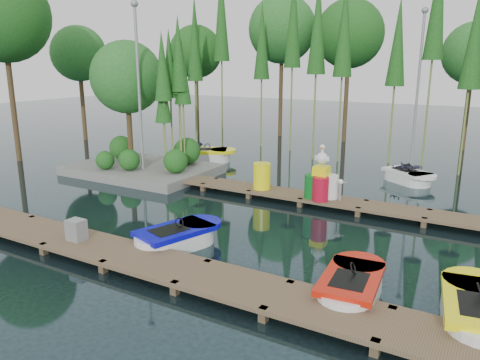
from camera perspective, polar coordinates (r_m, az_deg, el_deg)
The scene contains 16 objects.
ground_plane at distance 15.51m, azimuth -2.53°, elevation -4.11°, with size 90.00×90.00×0.00m, color #1D3137.
near_dock at distance 12.14m, azimuth -14.23°, elevation -8.75°, with size 18.00×1.50×0.50m.
far_dock at distance 17.07m, azimuth 4.84°, elevation -1.60°, with size 15.00×1.20×0.50m.
island at distance 21.26m, azimuth -12.31°, elevation 9.37°, with size 6.20×4.20×6.75m.
tree_screen at distance 25.08m, azimuth 6.92°, elevation 17.01°, with size 34.42×18.53×10.31m.
lamp_island at distance 20.08m, azimuth -12.29°, elevation 12.18°, with size 0.30×0.30×7.25m.
lamp_rear at distance 23.70m, azimuth 20.99°, elevation 11.86°, with size 0.30×0.30×7.25m.
boat_blue at distance 12.83m, azimuth -7.68°, elevation -7.03°, with size 1.91×2.84×0.88m.
boat_red at distance 10.42m, azimuth 13.39°, elevation -12.62°, with size 1.38×2.63×0.85m.
boat_yellow_near at distance 10.21m, azimuth 26.96°, elevation -14.32°, with size 1.67×2.94×0.93m.
boat_yellow_far at distance 23.56m, azimuth -4.26°, elevation 3.05°, with size 3.19×2.48×1.46m.
boat_white_far at distance 20.53m, azimuth 19.79°, elevation 0.40°, with size 2.63×2.28×1.15m.
utility_cabinet at distance 13.12m, azimuth -19.32°, elevation -5.75°, with size 0.46×0.38×0.56m, color gray.
yellow_barrel at distance 17.24m, azimuth 2.68°, elevation 0.49°, with size 0.64×0.64×0.97m, color #FFF80D.
drum_cluster at distance 16.17m, azimuth 9.86°, elevation -0.38°, with size 1.09×1.00×1.88m.
seagull_post at distance 16.12m, azimuth 12.13°, elevation -0.73°, with size 0.46×0.25×0.74m.
Camera 1 is at (7.99, -12.36, 4.90)m, focal length 35.00 mm.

